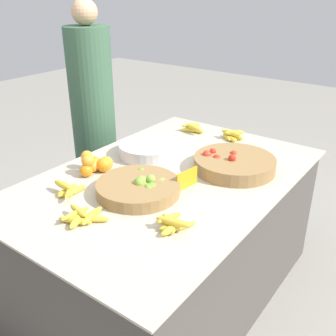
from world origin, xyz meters
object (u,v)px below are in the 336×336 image
at_px(lime_bowl, 139,187).
at_px(tomato_basket, 234,163).
at_px(metal_bowl, 149,149).
at_px(price_sign, 187,179).
at_px(vendor_person, 94,130).

bearing_deg(lime_bowl, tomato_basket, -25.72).
bearing_deg(metal_bowl, price_sign, -116.80).
relative_size(tomato_basket, metal_bowl, 1.24).
distance_m(lime_bowl, tomato_basket, 0.58).
bearing_deg(lime_bowl, vendor_person, 58.26).
height_order(lime_bowl, vendor_person, vendor_person).
height_order(tomato_basket, metal_bowl, tomato_basket).
xyz_separation_m(tomato_basket, price_sign, (-0.33, 0.09, 0.01)).
distance_m(price_sign, vendor_person, 1.10).
distance_m(metal_bowl, price_sign, 0.47).
bearing_deg(vendor_person, lime_bowl, -121.74).
xyz_separation_m(lime_bowl, tomato_basket, (0.52, -0.25, 0.01)).
bearing_deg(tomato_basket, vendor_person, 88.96).
relative_size(lime_bowl, metal_bowl, 1.14).
bearing_deg(vendor_person, price_sign, -108.69).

